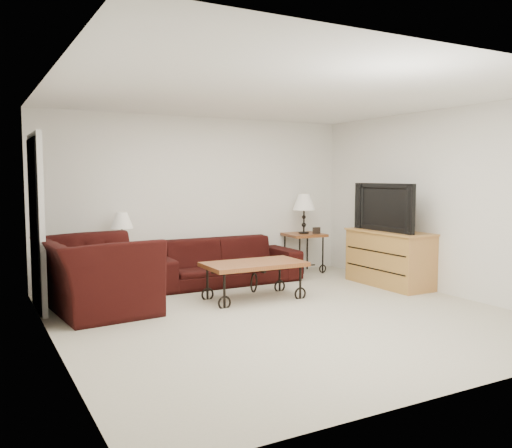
{
  "coord_description": "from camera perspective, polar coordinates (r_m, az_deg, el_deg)",
  "views": [
    {
      "loc": [
        -3.18,
        -5.16,
        1.6
      ],
      "look_at": [
        0.0,
        0.7,
        1.0
      ],
      "focal_mm": 37.53,
      "sensor_mm": 36.0,
      "label": 1
    }
  ],
  "objects": [
    {
      "name": "ground",
      "position": [
        6.26,
        3.1,
        -9.66
      ],
      "size": [
        5.0,
        5.0,
        0.0
      ],
      "primitive_type": "plane",
      "color": "beige",
      "rests_on": "ground"
    },
    {
      "name": "wall_back",
      "position": [
        8.3,
        -5.94,
        2.69
      ],
      "size": [
        5.0,
        0.02,
        2.5
      ],
      "primitive_type": "cube",
      "color": "white",
      "rests_on": "ground"
    },
    {
      "name": "wall_front",
      "position": [
        4.16,
        21.54,
        -0.02
      ],
      "size": [
        5.0,
        0.02,
        2.5
      ],
      "primitive_type": "cube",
      "color": "white",
      "rests_on": "ground"
    },
    {
      "name": "wall_left",
      "position": [
        5.21,
        -20.95,
        0.97
      ],
      "size": [
        0.02,
        5.0,
        2.5
      ],
      "primitive_type": "cube",
      "color": "white",
      "rests_on": "ground"
    },
    {
      "name": "wall_right",
      "position": [
        7.68,
        19.27,
        2.24
      ],
      "size": [
        0.02,
        5.0,
        2.5
      ],
      "primitive_type": "cube",
      "color": "white",
      "rests_on": "ground"
    },
    {
      "name": "ceiling",
      "position": [
        6.12,
        3.21,
        13.59
      ],
      "size": [
        5.0,
        5.0,
        0.0
      ],
      "primitive_type": "plane",
      "color": "white",
      "rests_on": "wall_back"
    },
    {
      "name": "doorway",
      "position": [
        6.87,
        -22.46,
        -0.09
      ],
      "size": [
        0.08,
        0.94,
        2.04
      ],
      "primitive_type": "cube",
      "color": "black",
      "rests_on": "ground"
    },
    {
      "name": "sofa",
      "position": [
        8.02,
        -3.43,
        -3.97
      ],
      "size": [
        2.27,
        0.89,
        0.66
      ],
      "primitive_type": "imported",
      "color": "black",
      "rests_on": "ground"
    },
    {
      "name": "side_table_left",
      "position": [
        7.71,
        -14.01,
        -4.91
      ],
      "size": [
        0.54,
        0.54,
        0.55
      ],
      "primitive_type": "cube",
      "rotation": [
        0.0,
        0.0,
        0.07
      ],
      "color": "brown",
      "rests_on": "ground"
    },
    {
      "name": "side_table_right",
      "position": [
        8.93,
        5.1,
        -3.09
      ],
      "size": [
        0.64,
        0.64,
        0.65
      ],
      "primitive_type": "cube",
      "rotation": [
        0.0,
        0.0,
        -0.08
      ],
      "color": "brown",
      "rests_on": "ground"
    },
    {
      "name": "lamp_left",
      "position": [
        7.63,
        -14.1,
        -0.84
      ],
      "size": [
        0.33,
        0.33,
        0.55
      ],
      "primitive_type": null,
      "rotation": [
        0.0,
        0.0,
        0.07
      ],
      "color": "black",
      "rests_on": "side_table_left"
    },
    {
      "name": "lamp_right",
      "position": [
        8.86,
        5.13,
        1.09
      ],
      "size": [
        0.4,
        0.4,
        0.65
      ],
      "primitive_type": null,
      "rotation": [
        0.0,
        0.0,
        -0.08
      ],
      "color": "black",
      "rests_on": "side_table_right"
    },
    {
      "name": "photo_frame_left",
      "position": [
        7.48,
        -14.89,
        -2.75
      ],
      "size": [
        0.11,
        0.04,
        0.09
      ],
      "primitive_type": "cube",
      "rotation": [
        0.0,
        0.0,
        0.25
      ],
      "color": "black",
      "rests_on": "side_table_left"
    },
    {
      "name": "photo_frame_right",
      "position": [
        8.84,
        6.46,
        -0.7
      ],
      "size": [
        0.13,
        0.05,
        0.11
      ],
      "primitive_type": "cube",
      "rotation": [
        0.0,
        0.0,
        -0.29
      ],
      "color": "black",
      "rests_on": "side_table_right"
    },
    {
      "name": "coffee_table",
      "position": [
        6.99,
        -0.22,
        -6.05
      ],
      "size": [
        1.3,
        0.72,
        0.49
      ],
      "primitive_type": "cube",
      "rotation": [
        0.0,
        0.0,
        -0.01
      ],
      "color": "brown",
      "rests_on": "ground"
    },
    {
      "name": "armchair",
      "position": [
        6.55,
        -16.63,
        -5.24
      ],
      "size": [
        1.32,
        1.47,
        0.89
      ],
      "primitive_type": "imported",
      "rotation": [
        0.0,
        0.0,
        1.67
      ],
      "color": "black",
      "rests_on": "ground"
    },
    {
      "name": "throw_pillow",
      "position": [
        6.52,
        -15.26,
        -4.57
      ],
      "size": [
        0.14,
        0.41,
        0.4
      ],
      "primitive_type": "cube",
      "rotation": [
        0.0,
        0.0,
        1.67
      ],
      "color": "#C06818",
      "rests_on": "armchair"
    },
    {
      "name": "tv_stand",
      "position": [
        8.07,
        14.05,
        -3.55
      ],
      "size": [
        0.56,
        1.34,
        0.8
      ],
      "primitive_type": "cube",
      "color": "#BC7146",
      "rests_on": "ground"
    },
    {
      "name": "television",
      "position": [
        7.98,
        14.06,
        1.75
      ],
      "size": [
        0.16,
        1.2,
        0.69
      ],
      "primitive_type": "imported",
      "rotation": [
        0.0,
        0.0,
        -1.57
      ],
      "color": "black",
      "rests_on": "tv_stand"
    },
    {
      "name": "backpack",
      "position": [
        8.31,
        4.02,
        -4.52
      ],
      "size": [
        0.36,
        0.31,
        0.41
      ],
      "primitive_type": "ellipsoid",
      "rotation": [
        0.0,
        0.0,
        0.21
      ],
      "color": "black",
      "rests_on": "ground"
    }
  ]
}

